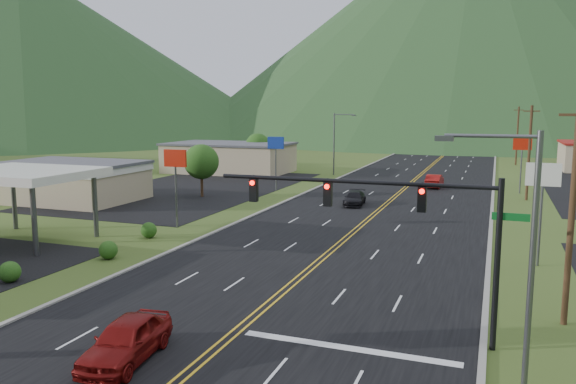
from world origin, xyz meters
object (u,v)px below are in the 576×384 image
(traffic_signal, at_px, (397,214))
(streetlight_east, at_px, (522,250))
(streetlight_west, at_px, (336,140))
(car_dark_mid, at_px, (355,199))
(car_red_near, at_px, (126,341))
(gas_canopy, at_px, (21,175))
(car_red_far, at_px, (434,181))

(traffic_signal, bearing_deg, streetlight_east, -40.39)
(streetlight_east, relative_size, streetlight_west, 1.00)
(streetlight_west, bearing_deg, car_dark_mid, -70.26)
(streetlight_west, distance_m, car_dark_mid, 26.43)
(streetlight_west, height_order, car_red_near, streetlight_west)
(car_red_near, bearing_deg, gas_canopy, 136.63)
(car_dark_mid, bearing_deg, traffic_signal, -78.87)
(streetlight_east, bearing_deg, traffic_signal, 139.61)
(car_red_far, bearing_deg, gas_canopy, 58.97)
(traffic_signal, xyz_separation_m, gas_canopy, (-28.48, 8.00, -0.46))
(streetlight_west, relative_size, car_red_near, 1.83)
(car_red_near, bearing_deg, car_dark_mid, 83.02)
(gas_canopy, bearing_deg, car_red_far, 57.29)
(streetlight_west, distance_m, gas_canopy, 49.10)
(car_red_far, bearing_deg, streetlight_west, -28.21)
(gas_canopy, bearing_deg, streetlight_east, -19.88)
(traffic_signal, distance_m, gas_canopy, 29.59)
(streetlight_west, height_order, car_red_far, streetlight_west)
(traffic_signal, distance_m, car_red_far, 47.72)
(gas_canopy, bearing_deg, traffic_signal, -15.70)
(streetlight_east, bearing_deg, gas_canopy, 160.12)
(streetlight_west, relative_size, car_red_far, 1.83)
(streetlight_east, height_order, car_dark_mid, streetlight_east)
(gas_canopy, bearing_deg, car_dark_mid, 50.86)
(gas_canopy, xyz_separation_m, car_red_far, (25.30, 39.39, -4.06))
(streetlight_west, xyz_separation_m, gas_canopy, (-10.32, -48.00, -0.31))
(gas_canopy, relative_size, car_dark_mid, 2.16)
(traffic_signal, xyz_separation_m, streetlight_west, (-18.16, 56.00, -0.15))
(traffic_signal, bearing_deg, car_red_far, 93.84)
(streetlight_east, xyz_separation_m, gas_canopy, (-33.18, 12.00, -0.31))
(car_dark_mid, bearing_deg, gas_canopy, -134.57)
(streetlight_west, relative_size, gas_canopy, 0.90)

